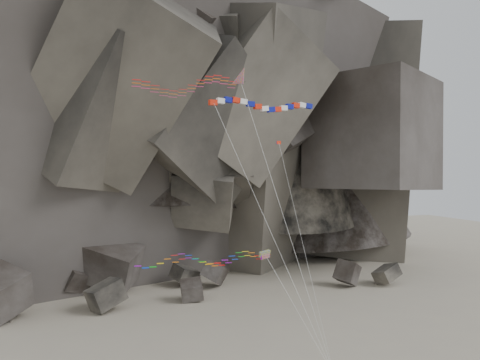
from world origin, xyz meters
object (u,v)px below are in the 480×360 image
object	(u,v)px
banner_kite	(264,106)
parafoil_kite	(198,259)
delta_kite	(183,85)
pennant_kite	(292,198)

from	to	relation	value
banner_kite	parafoil_kite	distance (m)	16.92
delta_kite	banner_kite	xyz separation A→B (m)	(9.48, 5.53, -0.72)
delta_kite	parafoil_kite	bearing A→B (deg)	45.30
delta_kite	pennant_kite	distance (m)	15.09
banner_kite	pennant_kite	xyz separation A→B (m)	(1.57, -3.60, -9.36)
banner_kite	pennant_kite	distance (m)	10.15
delta_kite	pennant_kite	size ratio (longest dim) A/B	1.30
parafoil_kite	banner_kite	bearing A→B (deg)	-8.57
parafoil_kite	pennant_kite	world-z (taller)	pennant_kite
parafoil_kite	pennant_kite	xyz separation A→B (m)	(8.88, -2.11, 5.83)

